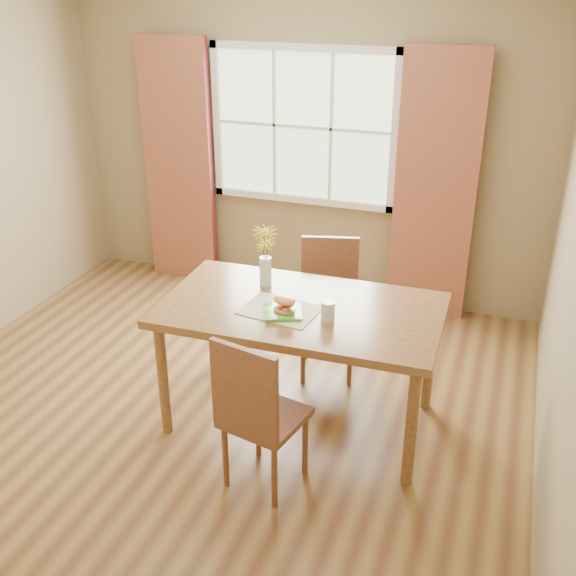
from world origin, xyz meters
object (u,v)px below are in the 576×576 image
(water_glass, at_px, (328,312))
(flower_vase, at_px, (265,251))
(croissant_sandwich, at_px, (284,305))
(dining_table, at_px, (301,319))
(chair_near, at_px, (256,410))
(chair_far, at_px, (329,300))

(water_glass, height_order, flower_vase, flower_vase)
(croissant_sandwich, height_order, flower_vase, flower_vase)
(dining_table, distance_m, flower_vase, 0.50)
(chair_near, bearing_deg, flower_vase, 120.16)
(chair_far, height_order, water_glass, chair_far)
(chair_far, bearing_deg, water_glass, -89.37)
(chair_near, distance_m, chair_far, 1.41)
(chair_near, height_order, flower_vase, flower_vase)
(chair_near, xyz_separation_m, chair_far, (-0.00, 1.41, 0.00))
(croissant_sandwich, height_order, water_glass, same)
(chair_near, height_order, water_glass, chair_near)
(water_glass, bearing_deg, croissant_sandwich, -174.41)
(dining_table, height_order, croissant_sandwich, croissant_sandwich)
(dining_table, xyz_separation_m, water_glass, (0.21, -0.12, 0.14))
(chair_near, bearing_deg, chair_far, 102.46)
(croissant_sandwich, bearing_deg, water_glass, 20.62)
(flower_vase, bearing_deg, chair_near, -72.15)
(flower_vase, bearing_deg, croissant_sandwich, -54.28)
(chair_near, bearing_deg, water_glass, 81.28)
(flower_vase, bearing_deg, water_glass, -32.87)
(chair_near, relative_size, water_glass, 7.93)
(chair_far, height_order, flower_vase, flower_vase)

